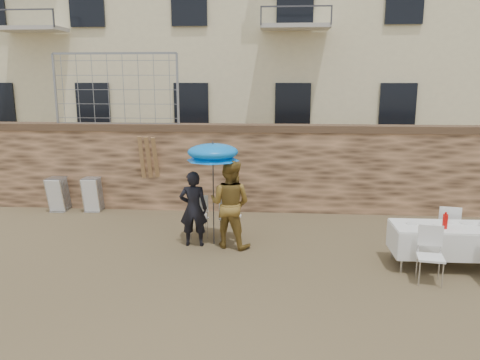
# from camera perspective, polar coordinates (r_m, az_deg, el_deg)

# --- Properties ---
(ground) EXTENTS (80.00, 80.00, 0.00)m
(ground) POSITION_cam_1_polar(r_m,az_deg,el_deg) (7.72, -4.36, -13.67)
(ground) COLOR brown
(ground) RESTS_ON ground
(stone_wall) EXTENTS (13.00, 0.50, 2.20)m
(stone_wall) POSITION_cam_1_polar(r_m,az_deg,el_deg) (12.13, -0.85, 1.44)
(stone_wall) COLOR #876243
(stone_wall) RESTS_ON ground
(chain_link_fence) EXTENTS (3.20, 0.06, 1.80)m
(chain_link_fence) POSITION_cam_1_polar(r_m,az_deg,el_deg) (12.56, -14.89, 10.59)
(chain_link_fence) COLOR gray
(chain_link_fence) RESTS_ON stone_wall
(man_suit) EXTENTS (0.59, 0.40, 1.56)m
(man_suit) POSITION_cam_1_polar(r_m,az_deg,el_deg) (9.58, -5.70, -3.51)
(man_suit) COLOR black
(man_suit) RESTS_ON ground
(woman_dress) EXTENTS (1.04, 0.92, 1.80)m
(woman_dress) POSITION_cam_1_polar(r_m,az_deg,el_deg) (9.45, -1.23, -2.93)
(woman_dress) COLOR #B18636
(woman_dress) RESTS_ON ground
(umbrella) EXTENTS (1.07, 1.07, 1.99)m
(umbrella) POSITION_cam_1_polar(r_m,az_deg,el_deg) (9.38, -3.33, 3.05)
(umbrella) COLOR #3F3F44
(umbrella) RESTS_ON ground
(couple_chair_left) EXTENTS (0.59, 0.59, 0.96)m
(couple_chair_left) POSITION_cam_1_polar(r_m,az_deg,el_deg) (10.19, -5.12, -4.30)
(couple_chair_left) COLOR white
(couple_chair_left) RESTS_ON ground
(couple_chair_right) EXTENTS (0.53, 0.53, 0.96)m
(couple_chair_right) POSITION_cam_1_polar(r_m,az_deg,el_deg) (10.10, -1.19, -4.41)
(couple_chair_right) COLOR white
(couple_chair_right) RESTS_ON ground
(banquet_table) EXTENTS (2.10, 0.85, 0.78)m
(banquet_table) POSITION_cam_1_polar(r_m,az_deg,el_deg) (9.30, 24.51, -5.40)
(banquet_table) COLOR white
(banquet_table) RESTS_ON ground
(soda_bottle) EXTENTS (0.09, 0.09, 0.26)m
(soda_bottle) POSITION_cam_1_polar(r_m,az_deg,el_deg) (9.05, 23.73, -4.65)
(soda_bottle) COLOR red
(soda_bottle) RESTS_ON banquet_table
(table_chair_front_left) EXTENTS (0.55, 0.55, 0.96)m
(table_chair_front_left) POSITION_cam_1_polar(r_m,az_deg,el_deg) (8.51, 22.22, -8.57)
(table_chair_front_left) COLOR white
(table_chair_front_left) RESTS_ON ground
(table_chair_back) EXTENTS (0.56, 0.56, 0.96)m
(table_chair_back) POSITION_cam_1_polar(r_m,az_deg,el_deg) (10.15, 23.94, -5.39)
(table_chair_back) COLOR white
(table_chair_back) RESTS_ON ground
(chair_stack_left) EXTENTS (0.46, 0.55, 0.92)m
(chair_stack_left) POSITION_cam_1_polar(r_m,az_deg,el_deg) (13.14, -20.92, -1.39)
(chair_stack_left) COLOR white
(chair_stack_left) RESTS_ON ground
(chair_stack_right) EXTENTS (0.46, 0.47, 0.92)m
(chair_stack_right) POSITION_cam_1_polar(r_m,az_deg,el_deg) (12.78, -17.27, -1.50)
(chair_stack_right) COLOR white
(chair_stack_right) RESTS_ON ground
(wood_planks) EXTENTS (0.70, 0.20, 2.00)m
(wood_planks) POSITION_cam_1_polar(r_m,az_deg,el_deg) (12.23, -10.32, 0.85)
(wood_planks) COLOR #A37749
(wood_planks) RESTS_ON ground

